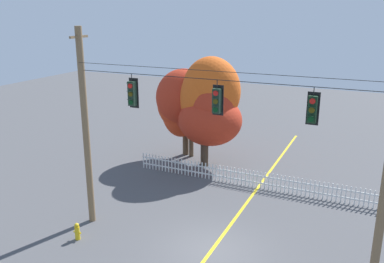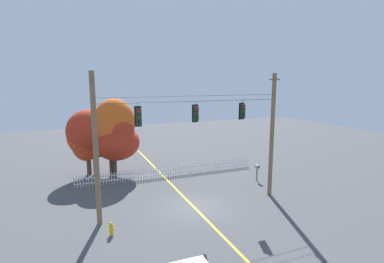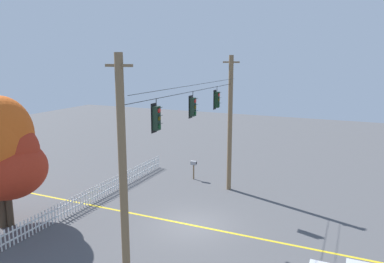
% 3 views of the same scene
% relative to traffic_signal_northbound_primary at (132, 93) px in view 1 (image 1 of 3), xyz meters
% --- Properties ---
extents(ground, '(80.00, 80.00, 0.00)m').
position_rel_traffic_signal_northbound_primary_xyz_m(ground, '(3.62, -0.01, -6.37)').
color(ground, '#4C4C4F').
extents(lane_centerline_stripe, '(0.16, 36.00, 0.01)m').
position_rel_traffic_signal_northbound_primary_xyz_m(lane_centerline_stripe, '(3.62, -0.01, -6.37)').
color(lane_centerline_stripe, gold).
rests_on(lane_centerline_stripe, ground).
extents(signal_support_span, '(12.61, 1.10, 9.03)m').
position_rel_traffic_signal_northbound_primary_xyz_m(signal_support_span, '(3.62, -0.01, -1.79)').
color(signal_support_span, brown).
rests_on(signal_support_span, ground).
extents(traffic_signal_northbound_primary, '(0.43, 0.38, 1.44)m').
position_rel_traffic_signal_northbound_primary_xyz_m(traffic_signal_northbound_primary, '(0.00, 0.00, 0.00)').
color(traffic_signal_northbound_primary, black).
extents(traffic_signal_eastbound_side, '(0.43, 0.38, 1.37)m').
position_rel_traffic_signal_northbound_primary_xyz_m(traffic_signal_eastbound_side, '(3.72, -0.00, 0.03)').
color(traffic_signal_eastbound_side, black).
extents(traffic_signal_northbound_secondary, '(0.43, 0.38, 1.35)m').
position_rel_traffic_signal_northbound_primary_xyz_m(traffic_signal_northbound_secondary, '(7.21, -0.00, 0.05)').
color(traffic_signal_northbound_secondary, black).
extents(white_picket_fence, '(16.25, 0.06, 0.99)m').
position_rel_traffic_signal_northbound_primary_xyz_m(white_picket_fence, '(4.23, 6.94, -5.87)').
color(white_picket_fence, white).
rests_on(white_picket_fence, ground).
extents(autumn_maple_near_fence, '(3.28, 2.71, 5.40)m').
position_rel_traffic_signal_northbound_primary_xyz_m(autumn_maple_near_fence, '(-2.64, 9.88, -2.92)').
color(autumn_maple_near_fence, brown).
rests_on(autumn_maple_near_fence, ground).
extents(autumn_maple_mid, '(4.24, 3.35, 6.03)m').
position_rel_traffic_signal_northbound_primary_xyz_m(autumn_maple_mid, '(-2.14, 9.92, -2.42)').
color(autumn_maple_mid, brown).
rests_on(autumn_maple_mid, ground).
extents(autumn_oak_far_east, '(3.97, 3.22, 6.97)m').
position_rel_traffic_signal_northbound_primary_xyz_m(autumn_oak_far_east, '(-0.53, 9.23, -1.96)').
color(autumn_oak_far_east, '#473828').
rests_on(autumn_oak_far_east, ground).
extents(autumn_maple_far_west, '(3.99, 3.83, 5.57)m').
position_rel_traffic_signal_northbound_primary_xyz_m(autumn_maple_far_west, '(-0.21, 8.96, -2.91)').
color(autumn_maple_far_west, '#473828').
rests_on(autumn_maple_far_west, ground).
extents(fire_hydrant, '(0.38, 0.22, 0.78)m').
position_rel_traffic_signal_northbound_primary_xyz_m(fire_hydrant, '(-2.06, -1.66, -5.99)').
color(fire_hydrant, gold).
rests_on(fire_hydrant, ground).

